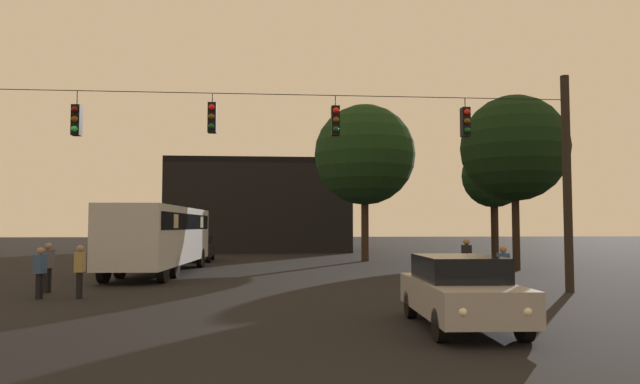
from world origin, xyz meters
The scene contains 14 objects.
ground_plane centered at (0.00, 24.50, 0.00)m, with size 168.00×168.00×0.00m, color black.
overhead_signal_span centered at (0.05, 12.96, 4.12)m, with size 19.83×0.44×7.17m.
city_bus centered at (-4.95, 21.41, 1.87)m, with size 3.05×11.11×3.00m.
car_near_right centered at (4.09, 6.90, 0.80)m, with size 1.99×4.40×1.52m.
car_far_left centered at (-4.48, 30.64, 0.80)m, with size 1.90×4.37×1.52m.
pedestrian_crossing_left centered at (6.74, 11.01, 0.89)m, with size 0.27×0.38×1.59m.
pedestrian_crossing_center centered at (-7.17, 14.26, 0.91)m, with size 0.33×0.41×1.62m.
pedestrian_crossing_right centered at (6.77, 14.22, 0.99)m, with size 0.26×0.37×1.74m.
pedestrian_near_bus centered at (-5.66, 12.69, 0.89)m, with size 0.25×0.37×1.59m.
pedestrian_trailing centered at (-6.81, 12.69, 0.85)m, with size 0.29×0.39×1.53m.
corner_building centered at (-1.01, 45.85, 3.84)m, with size 15.00×11.19×7.68m.
tree_left_silhouette centered at (12.01, 22.16, 6.00)m, with size 5.25×5.25×8.64m.
tree_behind_building centered at (14.83, 31.92, 5.46)m, with size 4.21×4.21×7.61m.
tree_right_far centered at (5.78, 29.92, 6.57)m, with size 6.24×6.24×9.71m.
Camera 1 is at (0.10, -5.10, 2.17)m, focal length 32.15 mm.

